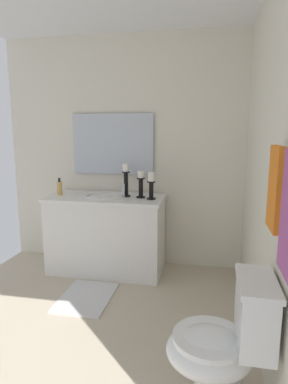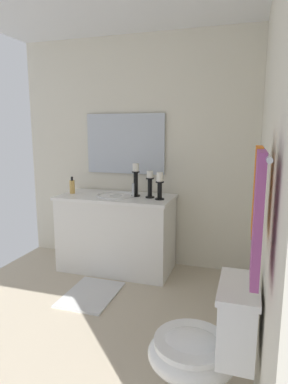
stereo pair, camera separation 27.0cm
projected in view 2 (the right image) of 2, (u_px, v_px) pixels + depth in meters
The scene contains 15 objects.
floor at pixel (83, 319), 2.63m from camera, with size 2.62×2.62×0.02m, color beige.
wall_back at pixel (269, 171), 2.01m from camera, with size 2.62×0.04×2.45m, color silver.
wall_left at pixel (136, 153), 3.63m from camera, with size 0.04×2.62×2.45m, color silver.
vanity_cabinet at pixel (117, 233), 3.51m from camera, with size 0.58×1.20×0.80m.
sink_basin at pixel (116, 199), 3.44m from camera, with size 0.40×0.40×0.24m.
mirror at pixel (125, 144), 3.60m from camera, with size 0.02×0.89×0.65m, color silver.
candle_holder_tall at pixel (160, 185), 3.22m from camera, with size 0.09×0.09×0.27m.
candle_holder_short at pixel (150, 184), 3.31m from camera, with size 0.09×0.09×0.27m.
candle_holder_mid at pixel (136, 179), 3.38m from camera, with size 0.09×0.09×0.34m.
soap_bottle at pixel (72, 186), 3.56m from camera, with size 0.06×0.06×0.18m.
toilet at pixel (204, 351), 1.68m from camera, with size 0.39×0.54×0.75m.
towel_bar at pixel (265, 153), 1.29m from camera, with size 0.02×0.02×0.65m, color silver.
towel_near_vanity at pixel (257, 191), 1.48m from camera, with size 0.21×0.03×0.39m, color orange.
towel_center at pixel (258, 218), 1.18m from camera, with size 0.21×0.03×0.48m, color #A54C8C.
bath_mat at pixel (91, 294), 3.00m from camera, with size 0.60×0.44×0.02m, color silver.
Camera 2 is at (2.14, 1.19, 1.47)m, focal length 30.96 mm.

